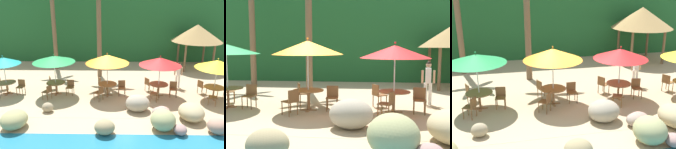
# 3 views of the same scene
# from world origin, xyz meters

# --- Properties ---
(ground_plane) EXTENTS (120.00, 120.00, 0.00)m
(ground_plane) POSITION_xyz_m (0.00, 0.00, 0.00)
(ground_plane) COLOR tan
(terrace_deck) EXTENTS (18.00, 5.20, 0.01)m
(terrace_deck) POSITION_xyz_m (0.00, 0.00, 0.00)
(terrace_deck) COLOR tan
(terrace_deck) RESTS_ON ground
(foliage_backdrop) EXTENTS (28.00, 2.40, 6.00)m
(foliage_backdrop) POSITION_xyz_m (0.00, 9.00, 3.00)
(foliage_backdrop) COLOR #1E5628
(foliage_backdrop) RESTS_ON ground
(rock_seawall) EXTENTS (12.24, 3.15, 0.90)m
(rock_seawall) POSITION_xyz_m (1.49, -2.99, 0.37)
(rock_seawall) COLOR tan
(rock_seawall) RESTS_ON ground
(umbrella_green) EXTENTS (2.44, 2.44, 2.48)m
(umbrella_green) POSITION_xyz_m (-3.44, 0.34, 2.18)
(umbrella_green) COLOR silver
(umbrella_green) RESTS_ON ground
(dining_table_green) EXTENTS (1.10, 1.10, 0.74)m
(dining_table_green) POSITION_xyz_m (-3.44, 0.34, 0.61)
(dining_table_green) COLOR olive
(dining_table_green) RESTS_ON ground
(chair_green_seaward) EXTENTS (0.46, 0.47, 0.87)m
(chair_green_seaward) POSITION_xyz_m (-2.58, 0.34, 0.51)
(chair_green_seaward) COLOR brown
(chair_green_seaward) RESTS_ON ground
(chair_green_inland) EXTENTS (0.56, 0.56, 0.87)m
(chair_green_inland) POSITION_xyz_m (-3.88, 1.07, 0.51)
(chair_green_inland) COLOR brown
(chair_green_inland) RESTS_ON ground
(chair_green_left) EXTENTS (0.56, 0.56, 0.87)m
(chair_green_left) POSITION_xyz_m (-3.70, -0.48, 0.51)
(chair_green_left) COLOR brown
(chair_green_left) RESTS_ON ground
(umbrella_orange) EXTENTS (2.48, 2.48, 2.59)m
(umbrella_orange) POSITION_xyz_m (-0.36, 0.17, 2.24)
(umbrella_orange) COLOR silver
(umbrella_orange) RESTS_ON ground
(dining_table_orange) EXTENTS (1.10, 1.10, 0.74)m
(dining_table_orange) POSITION_xyz_m (-0.36, 0.17, 0.61)
(dining_table_orange) COLOR olive
(dining_table_orange) RESTS_ON ground
(chair_orange_seaward) EXTENTS (0.44, 0.44, 0.87)m
(chair_orange_seaward) POSITION_xyz_m (0.49, 0.30, 0.51)
(chair_orange_seaward) COLOR brown
(chair_orange_seaward) RESTS_ON ground
(chair_orange_inland) EXTENTS (0.56, 0.55, 0.87)m
(chair_orange_inland) POSITION_xyz_m (-0.78, 0.92, 0.51)
(chair_orange_inland) COLOR brown
(chair_orange_inland) RESTS_ON ground
(chair_orange_left) EXTENTS (0.59, 0.59, 0.87)m
(chair_orange_left) POSITION_xyz_m (-0.77, -0.58, 0.51)
(chair_orange_left) COLOR brown
(chair_orange_left) RESTS_ON ground
(umbrella_red) EXTENTS (2.39, 2.39, 2.44)m
(umbrella_red) POSITION_xyz_m (2.64, 0.19, 2.10)
(umbrella_red) COLOR silver
(umbrella_red) RESTS_ON ground
(dining_table_red) EXTENTS (1.10, 1.10, 0.74)m
(dining_table_red) POSITION_xyz_m (2.64, 0.19, 0.61)
(dining_table_red) COLOR olive
(dining_table_red) RESTS_ON ground
(chair_red_seaward) EXTENTS (0.48, 0.48, 0.87)m
(chair_red_seaward) POSITION_xyz_m (3.50, 0.16, 0.51)
(chair_red_seaward) COLOR brown
(chair_red_seaward) RESTS_ON ground
(chair_red_inland) EXTENTS (0.58, 0.58, 0.87)m
(chair_red_inland) POSITION_xyz_m (2.13, 0.87, 0.51)
(chair_red_inland) COLOR brown
(chair_red_inland) RESTS_ON ground
(chair_red_left) EXTENTS (0.56, 0.56, 0.87)m
(chair_red_left) POSITION_xyz_m (2.37, -0.62, 0.51)
(chair_red_left) COLOR brown
(chair_red_left) RESTS_ON ground
(chair_yellow_inland) EXTENTS (0.57, 0.57, 0.87)m
(chair_yellow_inland) POSITION_xyz_m (5.24, 0.49, 0.51)
(chair_yellow_inland) COLOR brown
(chair_yellow_inland) RESTS_ON ground
(palapa_hut) EXTENTS (3.93, 3.93, 3.52)m
(palapa_hut) POSITION_xyz_m (6.51, 6.00, 2.84)
(palapa_hut) COLOR brown
(palapa_hut) RESTS_ON ground
(waiter_in_white) EXTENTS (0.52, 0.37, 1.70)m
(waiter_in_white) POSITION_xyz_m (4.08, 1.51, 0.99)
(waiter_in_white) COLOR white
(waiter_in_white) RESTS_ON ground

